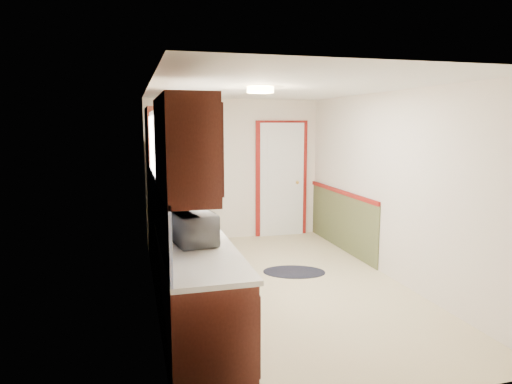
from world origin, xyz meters
TOP-DOWN VIEW (x-y plane):
  - room_shell at (0.00, 0.00)m, footprint 3.20×5.20m
  - kitchen_run at (-1.24, -0.29)m, footprint 0.63×4.00m
  - back_wall_trim at (0.99, 2.21)m, footprint 1.12×2.30m
  - ceiling_fixture at (-0.30, -0.20)m, footprint 0.30×0.30m
  - microwave at (-1.20, -1.20)m, footprint 0.36×0.54m
  - refrigerator at (-1.02, 2.05)m, footprint 0.75×0.74m
  - rug at (0.36, 0.43)m, footprint 0.97×0.78m
  - cooktop at (-1.19, 0.79)m, footprint 0.49×0.58m

SIDE VIEW (x-z plane):
  - rug at x=0.36m, z-range 0.00..0.01m
  - kitchen_run at x=-1.24m, z-range -0.29..1.91m
  - refrigerator at x=-1.02m, z-range 0.00..1.75m
  - back_wall_trim at x=0.99m, z-range -0.15..1.93m
  - cooktop at x=-1.19m, z-range 0.94..0.96m
  - microwave at x=-1.20m, z-range 0.94..1.28m
  - room_shell at x=0.00m, z-range -0.06..2.46m
  - ceiling_fixture at x=-0.30m, z-range 2.33..2.39m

